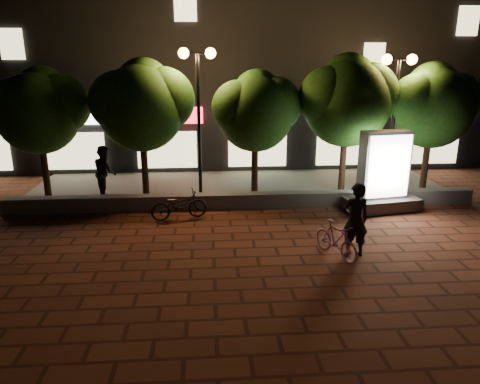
{
  "coord_description": "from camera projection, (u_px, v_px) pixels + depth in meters",
  "views": [
    {
      "loc": [
        -1.19,
        -10.11,
        4.72
      ],
      "look_at": [
        -0.33,
        1.5,
        1.29
      ],
      "focal_mm": 32.51,
      "sensor_mm": 36.0,
      "label": 1
    }
  ],
  "objects": [
    {
      "name": "ground",
      "position": [
        257.0,
        257.0,
        11.09
      ],
      "size": [
        80.0,
        80.0,
        0.0
      ],
      "primitive_type": "plane",
      "color": "#5D2D1D",
      "rests_on": "ground"
    },
    {
      "name": "retaining_wall",
      "position": [
        244.0,
        200.0,
        14.85
      ],
      "size": [
        16.0,
        0.45,
        0.5
      ],
      "primitive_type": "cube",
      "color": "#5E5C57",
      "rests_on": "ground"
    },
    {
      "name": "sidewalk",
      "position": [
        239.0,
        187.0,
        17.3
      ],
      "size": [
        16.0,
        5.0,
        0.08
      ],
      "primitive_type": "cube",
      "color": "#5E5C57",
      "rests_on": "ground"
    },
    {
      "name": "building_block",
      "position": [
        230.0,
        59.0,
        22.11
      ],
      "size": [
        28.0,
        8.12,
        11.3
      ],
      "color": "black",
      "rests_on": "ground"
    },
    {
      "name": "tree_far_left",
      "position": [
        39.0,
        108.0,
        14.9
      ],
      "size": [
        3.36,
        2.8,
        4.63
      ],
      "color": "#321D13",
      "rests_on": "sidewalk"
    },
    {
      "name": "tree_left",
      "position": [
        142.0,
        102.0,
        15.1
      ],
      "size": [
        3.6,
        3.0,
        4.89
      ],
      "color": "#321D13",
      "rests_on": "sidewalk"
    },
    {
      "name": "tree_mid",
      "position": [
        256.0,
        108.0,
        15.45
      ],
      "size": [
        3.24,
        2.7,
        4.5
      ],
      "color": "#321D13",
      "rests_on": "sidewalk"
    },
    {
      "name": "tree_right",
      "position": [
        348.0,
        98.0,
        15.58
      ],
      "size": [
        3.72,
        3.1,
        5.07
      ],
      "color": "#321D13",
      "rests_on": "sidewalk"
    },
    {
      "name": "tree_far_right",
      "position": [
        433.0,
        103.0,
        15.86
      ],
      "size": [
        3.48,
        2.9,
        4.76
      ],
      "color": "#321D13",
      "rests_on": "sidewalk"
    },
    {
      "name": "street_lamp_left",
      "position": [
        198.0,
        85.0,
        14.82
      ],
      "size": [
        1.26,
        0.36,
        5.18
      ],
      "color": "black",
      "rests_on": "sidewalk"
    },
    {
      "name": "street_lamp_right",
      "position": [
        396.0,
        89.0,
        15.35
      ],
      "size": [
        1.26,
        0.36,
        4.98
      ],
      "color": "black",
      "rests_on": "sidewalk"
    },
    {
      "name": "ad_kiosk",
      "position": [
        383.0,
        178.0,
        14.46
      ],
      "size": [
        2.62,
        1.61,
        2.66
      ],
      "color": "#5E5C57",
      "rests_on": "ground"
    },
    {
      "name": "scooter_pink",
      "position": [
        336.0,
        240.0,
        10.97
      ],
      "size": [
        1.04,
        1.58,
        0.92
      ],
      "primitive_type": "imported",
      "rotation": [
        0.0,
        0.0,
        0.44
      ],
      "color": "#BA75AA",
      "rests_on": "ground"
    },
    {
      "name": "rider",
      "position": [
        355.0,
        220.0,
        10.89
      ],
      "size": [
        0.73,
        0.51,
        1.93
      ],
      "primitive_type": "imported",
      "rotation": [
        0.0,
        0.0,
        3.21
      ],
      "color": "black",
      "rests_on": "ground"
    },
    {
      "name": "scooter_parked",
      "position": [
        179.0,
        205.0,
        13.67
      ],
      "size": [
        1.88,
        1.05,
        0.94
      ],
      "primitive_type": "imported",
      "rotation": [
        0.0,
        0.0,
        1.83
      ],
      "color": "black",
      "rests_on": "ground"
    },
    {
      "name": "pedestrian",
      "position": [
        105.0,
        172.0,
        15.51
      ],
      "size": [
        1.02,
        1.13,
        1.9
      ],
      "primitive_type": "imported",
      "rotation": [
        0.0,
        0.0,
        1.96
      ],
      "color": "black",
      "rests_on": "sidewalk"
    }
  ]
}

